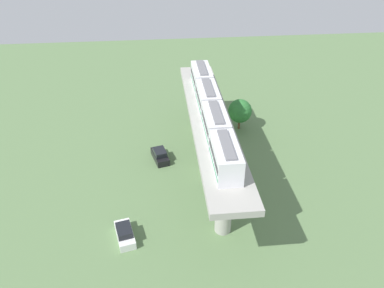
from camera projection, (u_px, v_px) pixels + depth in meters
The scene contains 6 objects.
ground_plane at pixel (209, 170), 55.04m from camera, with size 120.00×120.00×0.00m, color #5B7A4C.
viaduct at pixel (210, 131), 51.45m from camera, with size 5.20×35.80×8.53m.
train at pixel (212, 110), 48.98m from camera, with size 2.64×27.45×3.24m.
parked_car_white at pixel (125, 234), 43.81m from camera, with size 2.69×4.50×1.76m.
parked_car_black at pixel (160, 155), 56.91m from camera, with size 2.77×4.51×1.76m.
tree_near_viaduct at pixel (240, 111), 63.15m from camera, with size 3.90×3.90×5.24m.
Camera 1 is at (6.82, 43.64, 33.15)m, focal length 36.11 mm.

